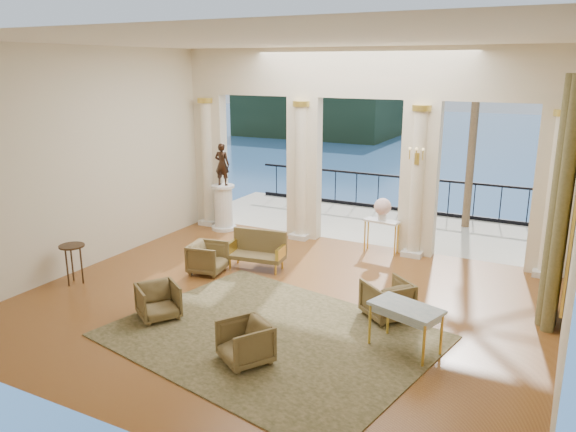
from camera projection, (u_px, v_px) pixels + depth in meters
The scene contains 22 objects.
floor at pixel (280, 303), 10.02m from camera, with size 9.00×9.00×0.00m, color #53250D.
room_walls at pixel (244, 152), 8.31m from camera, with size 9.00×9.00×9.00m.
arcade at pixel (360, 135), 12.61m from camera, with size 9.00×0.56×4.50m.
terrace at pixel (382, 226), 15.00m from camera, with size 10.00×3.60×0.10m, color beige.
balustrade at pixel (401, 197), 16.25m from camera, with size 9.00×0.06×1.03m.
palm_tree at pixel (479, 66), 13.71m from camera, with size 2.00×2.00×4.50m.
headland at pixel (325, 113), 84.10m from camera, with size 22.00×18.00×6.00m, color black.
sea at pixel (533, 158), 62.98m from camera, with size 160.00×160.00×0.00m, color #21549A.
curtain at pixel (563, 202), 8.87m from camera, with size 0.33×1.40×4.09m.
wall_sconce at pixel (417, 158), 11.82m from camera, with size 0.30×0.11×0.33m.
rug at pixel (271, 336), 8.80m from camera, with size 4.72×3.67×0.02m, color #33381C.
armchair_a at pixel (158, 300), 9.37m from camera, with size 0.64×0.60×0.66m, color #433720.
armchair_b at pixel (245, 341), 7.96m from camera, with size 0.66×0.61×0.68m, color #433720.
armchair_c at pixel (387, 297), 9.37m from camera, with size 0.70×0.66×0.72m, color #433720.
armchair_d at pixel (208, 256), 11.42m from camera, with size 0.67×0.63×0.69m, color #433720.
settee at pixel (258, 250), 11.70m from camera, with size 1.24×0.66×0.79m.
game_table at pixel (406, 311), 8.22m from camera, with size 1.16×0.85×0.71m.
pedestal at pixel (223, 208), 14.38m from camera, with size 0.63×0.63×1.16m.
statue at pixel (222, 164), 14.09m from camera, with size 0.39×0.26×1.07m, color black.
console_table at pixel (382, 226), 12.59m from camera, with size 0.83×0.41×0.75m.
urn at pixel (383, 208), 12.48m from camera, with size 0.38×0.38×0.51m.
side_table at pixel (72, 251), 10.76m from camera, with size 0.48×0.48×0.78m.
Camera 1 is at (4.39, -8.15, 4.13)m, focal length 35.00 mm.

